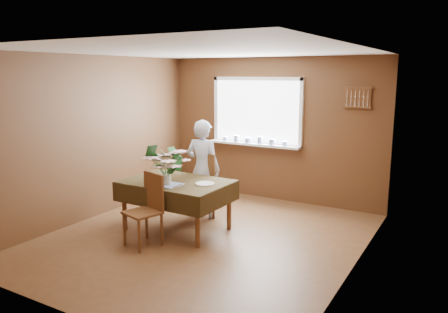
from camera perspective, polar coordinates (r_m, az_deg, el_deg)
The scene contains 15 objects.
floor at distance 6.09m, azimuth -2.64°, elevation -10.60°, with size 4.50×4.50×0.00m, color brown.
ceiling at distance 5.68m, azimuth -2.86°, elevation 13.60°, with size 4.50×4.50×0.00m, color white.
wall_back at distance 7.72m, azimuth 6.35°, elevation 3.52°, with size 4.00×4.00×0.00m, color brown.
wall_front at distance 4.09m, azimuth -20.10°, elevation -3.65°, with size 4.00×4.00×0.00m, color brown.
wall_left at distance 7.03m, azimuth -16.60°, elevation 2.41°, with size 4.50×4.50×0.00m, color brown.
wall_right at distance 4.98m, azimuth 17.00°, elevation -0.95°, with size 4.50×4.50×0.00m, color brown.
window_assembly at distance 7.78m, azimuth 4.17°, elevation 4.36°, with size 1.72×0.20×1.22m.
spoon_rack at distance 7.18m, azimuth 17.08°, elevation 7.37°, with size 0.44×0.05×0.33m.
dining_table at distance 6.25m, azimuth -6.25°, elevation -3.96°, with size 1.51×1.04×0.73m.
chair_far at distance 6.88m, azimuth -1.96°, elevation -3.27°, with size 0.51×0.51×1.02m.
chair_near at distance 5.81m, azimuth -9.95°, elevation -6.43°, with size 0.50×0.50×0.95m.
seated_woman at distance 6.76m, azimuth -2.76°, elevation -1.63°, with size 0.56×0.37×1.53m, color white.
flower_bouquet at distance 5.96m, azimuth -7.53°, elevation -0.69°, with size 0.57×0.57×0.49m.
side_plate at distance 6.02m, azimuth -2.51°, elevation -3.57°, with size 0.27×0.27×0.01m, color white.
table_knife at distance 5.93m, azimuth -6.11°, elevation -3.82°, with size 0.02×0.23×0.00m, color silver.
Camera 1 is at (3.08, -4.76, 2.23)m, focal length 35.00 mm.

